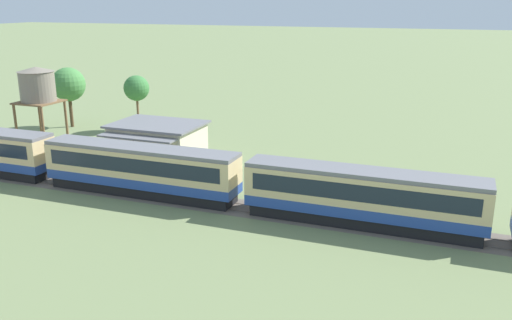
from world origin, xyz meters
name	(u,v)px	position (x,y,z in m)	size (l,w,h in m)	color
ground_plane	(289,212)	(0.00, 0.00, 0.00)	(600.00, 600.00, 0.00)	#707F51
passenger_train	(247,181)	(-3.35, -0.59, 2.32)	(73.23, 2.91, 4.19)	#234293
railway_track	(186,200)	(-8.70, -0.59, 0.01)	(128.58, 3.60, 0.04)	#665B51
station_building	(158,142)	(-16.68, 8.60, 1.99)	(8.97, 7.83, 3.92)	beige
water_tower	(37,86)	(-30.74, 7.97, 7.00)	(4.13, 4.13, 9.06)	brown
yard_tree_0	(68,85)	(-35.29, 18.31, 5.48)	(4.29, 4.29, 7.66)	#4C3823
yard_tree_1	(136,88)	(-26.14, 19.75, 5.29)	(3.17, 3.17, 6.91)	brown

